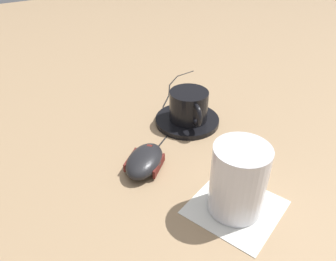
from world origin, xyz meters
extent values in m
plane|color=#9E7F5B|center=(0.00, 0.00, 0.00)|extent=(3.00, 3.00, 0.00)
cylinder|color=black|center=(0.05, 0.13, 0.01)|extent=(0.14, 0.14, 0.01)
cylinder|color=black|center=(0.05, 0.13, 0.04)|extent=(0.08, 0.08, 0.06)
torus|color=black|center=(0.04, 0.08, 0.05)|extent=(0.02, 0.05, 0.05)
ellipsoid|color=black|center=(-0.10, 0.04, 0.02)|extent=(0.11, 0.11, 0.03)
cylinder|color=#591E19|center=(-0.08, 0.06, 0.03)|extent=(0.01, 0.01, 0.01)
cube|color=#591E19|center=(-0.12, 0.07, 0.01)|extent=(0.04, 0.04, 0.02)
cube|color=#591E19|center=(-0.08, 0.02, 0.01)|extent=(0.04, 0.04, 0.02)
cylinder|color=black|center=(-0.03, 0.09, 0.00)|extent=(0.05, 0.03, 0.00)
cylinder|color=black|center=(0.00, 0.13, 0.00)|extent=(0.03, 0.05, 0.00)
cylinder|color=black|center=(0.03, 0.19, 0.00)|extent=(0.03, 0.05, 0.00)
cylinder|color=black|center=(0.06, 0.23, 0.00)|extent=(0.04, 0.04, 0.00)
cylinder|color=black|center=(0.10, 0.28, 0.00)|extent=(0.04, 0.05, 0.00)
cylinder|color=black|center=(0.14, 0.32, 0.00)|extent=(0.05, 0.04, 0.00)
cylinder|color=black|center=(0.20, 0.34, 0.00)|extent=(0.06, 0.01, 0.00)
sphere|color=black|center=(-0.06, 0.08, 0.00)|extent=(0.00, 0.00, 0.00)
sphere|color=black|center=(-0.01, 0.11, 0.00)|extent=(0.00, 0.00, 0.00)
sphere|color=black|center=(0.02, 0.16, 0.00)|extent=(0.00, 0.00, 0.00)
sphere|color=black|center=(0.04, 0.21, 0.00)|extent=(0.00, 0.00, 0.00)
sphere|color=black|center=(0.09, 0.25, 0.00)|extent=(0.00, 0.00, 0.00)
sphere|color=black|center=(0.12, 0.30, 0.00)|extent=(0.00, 0.00, 0.00)
sphere|color=black|center=(0.17, 0.33, 0.00)|extent=(0.00, 0.00, 0.00)
sphere|color=black|center=(0.23, 0.34, 0.00)|extent=(0.00, 0.00, 0.00)
cube|color=silver|center=(-0.03, -0.11, 0.00)|extent=(0.16, 0.16, 0.00)
cylinder|color=silver|center=(-0.03, -0.11, 0.06)|extent=(0.08, 0.08, 0.11)
camera|label=1|loc=(-0.31, -0.35, 0.38)|focal=35.00mm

